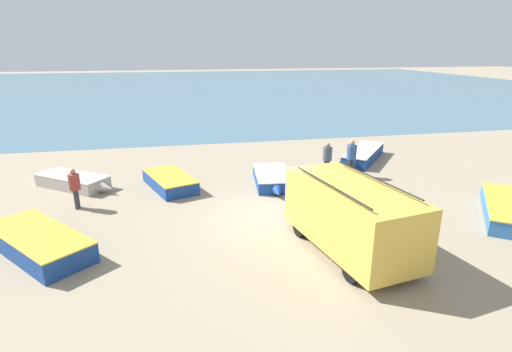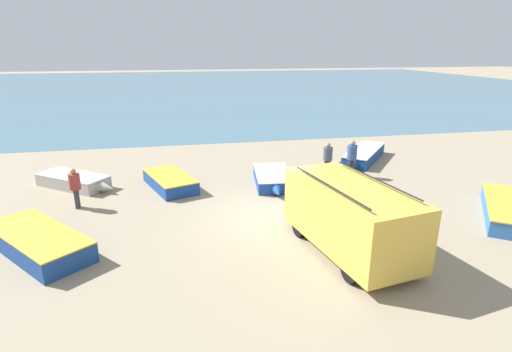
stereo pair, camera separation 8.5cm
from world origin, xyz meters
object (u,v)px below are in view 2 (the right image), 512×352
object	(u,v)px
fishing_rowboat_2	(273,179)
parked_van	(349,215)
fisherman_2	(75,185)
fisherman_1	(352,155)
fishing_rowboat_0	(503,207)
fishing_rowboat_1	(36,240)
fishing_rowboat_5	(75,181)
fishing_rowboat_3	(169,181)
fishing_rowboat_4	(363,156)
fisherman_0	(328,156)

from	to	relation	value
fishing_rowboat_2	parked_van	bearing A→B (deg)	13.57
fisherman_2	fisherman_1	bearing A→B (deg)	-167.92
fishing_rowboat_2	fisherman_2	distance (m)	8.30
fishing_rowboat_0	fisherman_1	world-z (taller)	fisherman_1
parked_van	fishing_rowboat_2	size ratio (longest dim) A/B	1.33
fishing_rowboat_1	fishing_rowboat_5	distance (m)	5.98
fishing_rowboat_0	fishing_rowboat_3	distance (m)	13.59
fishing_rowboat_1	fisherman_1	size ratio (longest dim) A/B	2.50
fishing_rowboat_1	fisherman_2	bearing A→B (deg)	-48.95
parked_van	fishing_rowboat_5	size ratio (longest dim) A/B	1.35
fishing_rowboat_3	fishing_rowboat_5	xyz separation A→B (m)	(-4.14, 0.77, -0.00)
parked_van	fishing_rowboat_5	xyz separation A→B (m)	(-9.58, 7.93, -0.90)
fishing_rowboat_3	parked_van	bearing A→B (deg)	-162.64
fishing_rowboat_0	fisherman_1	bearing A→B (deg)	70.58
parked_van	fishing_rowboat_0	xyz separation A→B (m)	(6.88, 1.44, -0.89)
fishing_rowboat_4	fisherman_1	world-z (taller)	fisherman_1
fishing_rowboat_2	fisherman_2	world-z (taller)	fisherman_2
parked_van	fishing_rowboat_5	distance (m)	12.47
fishing_rowboat_1	fishing_rowboat_3	size ratio (longest dim) A/B	1.12
fishing_rowboat_1	fisherman_1	bearing A→B (deg)	-108.97
fishing_rowboat_3	fisherman_1	xyz separation A→B (m)	(8.67, -0.23, 0.79)
fishing_rowboat_1	fishing_rowboat_3	world-z (taller)	fishing_rowboat_1
fishing_rowboat_1	fisherman_1	distance (m)	13.66
fishing_rowboat_1	fishing_rowboat_4	xyz separation A→B (m)	(14.54, 7.46, -0.02)
fishing_rowboat_1	fishing_rowboat_4	bearing A→B (deg)	-103.26
parked_van	fisherman_1	world-z (taller)	parked_van
fisherman_0	fisherman_1	distance (m)	1.15
fishing_rowboat_2	fishing_rowboat_4	size ratio (longest dim) A/B	0.82
fishing_rowboat_3	fisherman_2	size ratio (longest dim) A/B	2.49
fishing_rowboat_1	fishing_rowboat_2	bearing A→B (deg)	-102.59
fishing_rowboat_2	fishing_rowboat_4	world-z (taller)	fishing_rowboat_4
fishing_rowboat_5	fishing_rowboat_4	bearing A→B (deg)	42.62
fishing_rowboat_1	fishing_rowboat_0	bearing A→B (deg)	-132.18
fishing_rowboat_1	fisherman_2	xyz separation A→B (m)	(0.51, 3.39, 0.64)
fisherman_1	parked_van	bearing A→B (deg)	-38.89
fishing_rowboat_0	fishing_rowboat_2	world-z (taller)	fishing_rowboat_0
fishing_rowboat_2	fishing_rowboat_3	xyz separation A→B (m)	(-4.67, 0.63, 0.01)
fishing_rowboat_0	fishing_rowboat_2	size ratio (longest dim) A/B	1.22
fishing_rowboat_1	fishing_rowboat_2	distance (m)	9.83
fisherman_2	fishing_rowboat_4	bearing A→B (deg)	-159.22
fisherman_1	fishing_rowboat_5	bearing A→B (deg)	-108.41
fisherman_0	fisherman_2	size ratio (longest dim) A/B	1.04
parked_van	fishing_rowboat_5	bearing A→B (deg)	40.18
fishing_rowboat_2	fishing_rowboat_5	size ratio (longest dim) A/B	1.02
fishing_rowboat_3	fishing_rowboat_5	world-z (taller)	fishing_rowboat_3
fisherman_1	fishing_rowboat_1	bearing A→B (deg)	-82.52
parked_van	fisherman_2	world-z (taller)	parked_van
parked_van	fishing_rowboat_3	size ratio (longest dim) A/B	1.28
fishing_rowboat_3	fisherman_0	bearing A→B (deg)	-109.52
fisherman_0	fisherman_1	xyz separation A→B (m)	(1.12, -0.28, 0.08)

